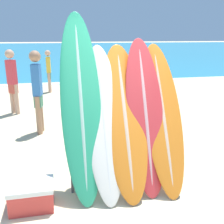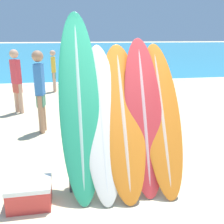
{
  "view_description": "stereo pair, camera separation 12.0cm",
  "coord_description": "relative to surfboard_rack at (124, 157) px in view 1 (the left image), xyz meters",
  "views": [
    {
      "loc": [
        -0.94,
        -2.36,
        2.06
      ],
      "look_at": [
        -0.1,
        1.59,
        0.87
      ],
      "focal_mm": 42.0,
      "sensor_mm": 36.0,
      "label": 1
    },
    {
      "loc": [
        -0.82,
        -2.38,
        2.06
      ],
      "look_at": [
        -0.1,
        1.59,
        0.87
      ],
      "focal_mm": 42.0,
      "sensor_mm": 36.0,
      "label": 2
    }
  ],
  "objects": [
    {
      "name": "surfboard_slot_0",
      "position": [
        -0.55,
        0.12,
        0.73
      ],
      "size": [
        0.52,
        1.08,
        2.38
      ],
      "color": "#289E70",
      "rests_on": "ground_plane"
    },
    {
      "name": "person_near_water",
      "position": [
        -1.99,
        4.1,
        0.47
      ],
      "size": [
        0.29,
        0.28,
        1.71
      ],
      "rotation": [
        0.0,
        0.0,
        5.51
      ],
      "color": "tan",
      "rests_on": "ground_plane"
    },
    {
      "name": "surfboard_slot_4",
      "position": [
        0.56,
        0.05,
        0.52
      ],
      "size": [
        0.52,
        1.07,
        1.95
      ],
      "color": "orange",
      "rests_on": "ground_plane"
    },
    {
      "name": "ocean_water",
      "position": [
        0.1,
        37.78,
        -0.46
      ],
      "size": [
        120.0,
        60.0,
        0.01
      ],
      "color": "teal",
      "rests_on": "ground_plane"
    },
    {
      "name": "cooler_box",
      "position": [
        -1.22,
        -0.21,
        -0.29
      ],
      "size": [
        0.54,
        0.39,
        0.32
      ],
      "color": "red",
      "rests_on": "ground_plane"
    },
    {
      "name": "surfboard_slot_2",
      "position": [
        0.01,
        0.04,
        0.52
      ],
      "size": [
        0.57,
        1.11,
        1.95
      ],
      "color": "orange",
      "rests_on": "ground_plane"
    },
    {
      "name": "person_mid_beach",
      "position": [
        -1.12,
        6.74,
        0.38
      ],
      "size": [
        0.21,
        0.26,
        1.53
      ],
      "rotation": [
        0.0,
        0.0,
        4.65
      ],
      "color": "tan",
      "rests_on": "ground_plane"
    },
    {
      "name": "surfboard_slot_3",
      "position": [
        0.3,
        0.05,
        0.56
      ],
      "size": [
        0.51,
        0.91,
        2.03
      ],
      "color": "red",
      "rests_on": "ground_plane"
    },
    {
      "name": "surfboard_slot_1",
      "position": [
        -0.27,
        0.04,
        0.52
      ],
      "size": [
        0.48,
        1.04,
        1.95
      ],
      "color": "silver",
      "rests_on": "ground_plane"
    },
    {
      "name": "surfboard_rack",
      "position": [
        0.0,
        0.0,
        0.0
      ],
      "size": [
        1.47,
        0.04,
        0.85
      ],
      "color": "#47474C",
      "rests_on": "ground_plane"
    },
    {
      "name": "person_far_left",
      "position": [
        -1.25,
        2.46,
        0.5
      ],
      "size": [
        0.24,
        0.3,
        1.76
      ],
      "rotation": [
        0.0,
        0.0,
        4.56
      ],
      "color": "#A87A5B",
      "rests_on": "ground_plane"
    },
    {
      "name": "ground_plane",
      "position": [
        0.1,
        -0.79,
        -0.46
      ],
      "size": [
        160.0,
        160.0,
        0.0
      ],
      "primitive_type": "plane",
      "color": "beige"
    }
  ]
}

